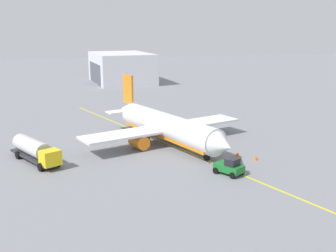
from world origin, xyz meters
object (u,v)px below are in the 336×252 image
Objects in this scene: pushback_tug at (230,167)px; refueling_worker at (58,159)px; airplane at (166,127)px; safety_cone_nose at (256,157)px; safety_cone_wingtip at (238,154)px; fuel_tanker at (35,150)px.

pushback_tug is 23.08m from refueling_worker.
safety_cone_nose is at bearing 41.66° from airplane.
pushback_tug reaches higher than safety_cone_wingtip.
safety_cone_wingtip is at bearing 148.02° from pushback_tug.
fuel_tanker is 15.30× the size of safety_cone_wingtip.
fuel_tanker is at bearing -122.90° from refueling_worker.
refueling_worker is at bearing -96.67° from safety_cone_wingtip.
pushback_tug reaches higher than refueling_worker.
safety_cone_nose is at bearing 38.59° from safety_cone_wingtip.
refueling_worker reaches higher than safety_cone_wingtip.
fuel_tanker is at bearing -99.79° from safety_cone_wingtip.
pushback_tug is 7.36m from safety_cone_nose.
airplane is 15.27m from safety_cone_nose.
fuel_tanker is at bearing -103.29° from safety_cone_nose.
fuel_tanker is 26.56m from pushback_tug.
refueling_worker reaches higher than safety_cone_nose.
fuel_tanker reaches higher than pushback_tug.
fuel_tanker reaches higher than refueling_worker.
fuel_tanker is 28.52m from safety_cone_wingtip.
fuel_tanker reaches higher than safety_cone_wingtip.
airplane is 16.29m from pushback_tug.
fuel_tanker is (4.22, -19.81, -1.04)m from airplane.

